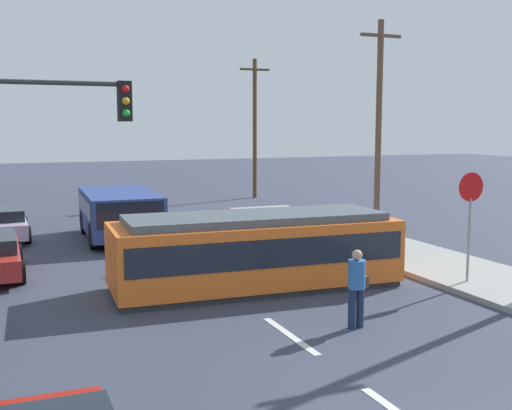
{
  "coord_description": "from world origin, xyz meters",
  "views": [
    {
      "loc": [
        -5.29,
        -5.0,
        4.22
      ],
      "look_at": [
        0.8,
        9.74,
        2.19
      ],
      "focal_mm": 43.81,
      "sensor_mm": 36.0,
      "label": 1
    }
  ],
  "objects": [
    {
      "name": "ground_plane",
      "position": [
        0.0,
        10.0,
        0.0
      ],
      "size": [
        120.0,
        120.0,
        0.0
      ],
      "primitive_type": "plane",
      "color": "#393F51"
    },
    {
      "name": "streetcar_tram",
      "position": [
        0.8,
        9.78,
        1.01
      ],
      "size": [
        7.53,
        2.87,
        1.96
      ],
      "color": "orange",
      "rests_on": "ground"
    },
    {
      "name": "utility_pole_mid",
      "position": [
        8.72,
        16.17,
        4.33
      ],
      "size": [
        1.8,
        0.24,
        8.3
      ],
      "color": "brown",
      "rests_on": "ground"
    },
    {
      "name": "city_bus",
      "position": [
        -1.2,
        18.23,
        1.02
      ],
      "size": [
        2.7,
        5.34,
        1.77
      ],
      "color": "navy",
      "rests_on": "ground"
    },
    {
      "name": "pedestrian_crossing",
      "position": [
        1.5,
        5.92,
        0.94
      ],
      "size": [
        0.51,
        0.36,
        1.67
      ],
      "color": "#1B2A45",
      "rests_on": "ground"
    },
    {
      "name": "lane_stripe_2",
      "position": [
        0.0,
        6.0,
        0.01
      ],
      "size": [
        0.16,
        2.4,
        0.01
      ],
      "primitive_type": "cube",
      "color": "silver",
      "rests_on": "ground"
    },
    {
      "name": "traffic_light_mast",
      "position": [
        -4.43,
        8.31,
        3.7
      ],
      "size": [
        3.03,
        0.33,
        5.28
      ],
      "color": "#333333",
      "rests_on": "ground"
    },
    {
      "name": "parked_sedan_far",
      "position": [
        -5.31,
        19.85,
        0.62
      ],
      "size": [
        1.97,
        4.42,
        1.19
      ],
      "color": "silver",
      "rests_on": "ground"
    },
    {
      "name": "lane_stripe_4",
      "position": [
        0.0,
        21.78,
        0.01
      ],
      "size": [
        0.16,
        2.4,
        0.01
      ],
      "primitive_type": "cube",
      "color": "silver",
      "rests_on": "ground"
    },
    {
      "name": "stop_sign",
      "position": [
        6.01,
        7.74,
        2.19
      ],
      "size": [
        0.76,
        0.07,
        2.88
      ],
      "color": "gray",
      "rests_on": "sidewalk_curb_right"
    },
    {
      "name": "lane_stripe_3",
      "position": [
        0.0,
        15.78,
        0.01
      ],
      "size": [
        0.16,
        2.4,
        0.01
      ],
      "primitive_type": "cube",
      "color": "silver",
      "rests_on": "ground"
    },
    {
      "name": "utility_pole_far",
      "position": [
        8.6,
        28.81,
        4.19
      ],
      "size": [
        1.8,
        0.24,
        8.02
      ],
      "color": "#513E21",
      "rests_on": "ground"
    }
  ]
}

